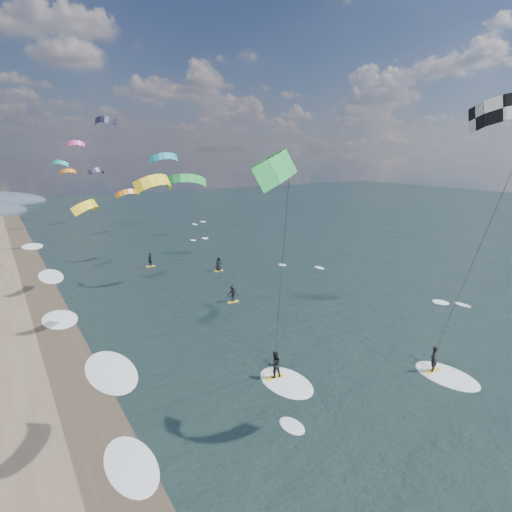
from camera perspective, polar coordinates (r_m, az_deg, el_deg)
ground at (r=23.00m, az=19.85°, el=-23.39°), size 260.00×260.00×0.00m
wet_sand_strip at (r=25.01m, az=-20.69°, el=-20.11°), size 3.00×240.00×0.00m
kitesurfer_near_b at (r=19.43m, az=4.12°, el=0.83°), size 6.80×9.31×14.26m
far_kitesurfers at (r=45.32m, az=-6.33°, el=-2.57°), size 7.20×17.07×1.68m
bg_kite_field at (r=65.83m, az=-19.04°, el=10.95°), size 15.32×74.11×11.77m
shoreline_surf at (r=29.22m, az=-20.25°, el=-14.82°), size 2.40×79.40×0.11m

